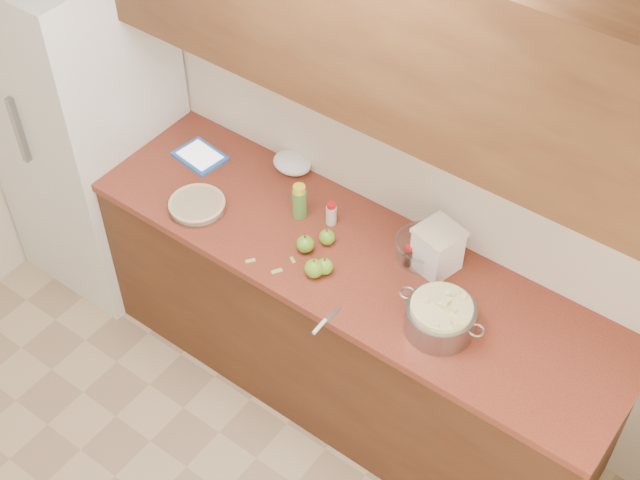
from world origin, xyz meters
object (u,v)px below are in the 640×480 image
Objects in this scene: pie at (197,205)px; tablet at (200,156)px; flour_canister at (437,249)px; colander at (440,317)px.

pie reaches higher than tablet.
pie is 1.25× the size of flour_canister.
tablet is at bearing 130.08° from pie.
colander is 0.32m from flour_canister.
colander is 1.42m from tablet.
colander is (1.19, 0.06, 0.04)m from pie.
flour_canister is at bearing 10.70° from tablet.
pie is 1.06m from flour_canister.
tablet is (-1.23, -0.07, -0.10)m from flour_canister.
colander is at bearing 2.91° from pie.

